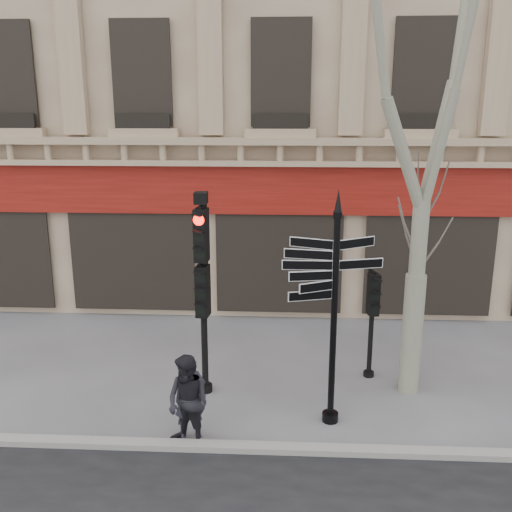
{
  "coord_description": "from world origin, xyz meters",
  "views": [
    {
      "loc": [
        0.15,
        -9.97,
        5.77
      ],
      "look_at": [
        -0.4,
        0.6,
        2.93
      ],
      "focal_mm": 40.0,
      "sensor_mm": 36.0,
      "label": 1
    }
  ],
  "objects_px": {
    "plane_tree": "(434,42)",
    "traffic_signal_secondary": "(372,306)",
    "pedestrian_a": "(190,398)",
    "traffic_signal_main": "(203,270)",
    "fingerpost": "(336,271)",
    "pedestrian_b": "(188,402)"
  },
  "relations": [
    {
      "from": "plane_tree",
      "to": "traffic_signal_secondary",
      "type": "bearing_deg",
      "value": 140.36
    },
    {
      "from": "traffic_signal_secondary",
      "to": "plane_tree",
      "type": "relative_size",
      "value": 0.24
    },
    {
      "from": "pedestrian_a",
      "to": "pedestrian_b",
      "type": "height_order",
      "value": "pedestrian_b"
    },
    {
      "from": "pedestrian_a",
      "to": "pedestrian_b",
      "type": "relative_size",
      "value": 0.93
    },
    {
      "from": "traffic_signal_secondary",
      "to": "pedestrian_a",
      "type": "bearing_deg",
      "value": -155.28
    },
    {
      "from": "fingerpost",
      "to": "traffic_signal_main",
      "type": "distance_m",
      "value": 2.71
    },
    {
      "from": "traffic_signal_main",
      "to": "pedestrian_b",
      "type": "xyz_separation_m",
      "value": [
        -0.01,
        -1.95,
        -1.79
      ]
    },
    {
      "from": "pedestrian_a",
      "to": "traffic_signal_main",
      "type": "bearing_deg",
      "value": 62.3
    },
    {
      "from": "traffic_signal_main",
      "to": "pedestrian_b",
      "type": "height_order",
      "value": "traffic_signal_main"
    },
    {
      "from": "traffic_signal_secondary",
      "to": "pedestrian_a",
      "type": "height_order",
      "value": "traffic_signal_secondary"
    },
    {
      "from": "traffic_signal_secondary",
      "to": "plane_tree",
      "type": "distance_m",
      "value": 5.27
    },
    {
      "from": "fingerpost",
      "to": "plane_tree",
      "type": "relative_size",
      "value": 0.45
    },
    {
      "from": "fingerpost",
      "to": "traffic_signal_main",
      "type": "bearing_deg",
      "value": 152.52
    },
    {
      "from": "traffic_signal_secondary",
      "to": "plane_tree",
      "type": "xyz_separation_m",
      "value": [
        0.73,
        -0.6,
        5.18
      ]
    },
    {
      "from": "traffic_signal_main",
      "to": "traffic_signal_secondary",
      "type": "xyz_separation_m",
      "value": [
        3.47,
        0.85,
        -0.99
      ]
    },
    {
      "from": "fingerpost",
      "to": "pedestrian_b",
      "type": "height_order",
      "value": "fingerpost"
    },
    {
      "from": "fingerpost",
      "to": "pedestrian_a",
      "type": "distance_m",
      "value": 3.39
    },
    {
      "from": "fingerpost",
      "to": "traffic_signal_secondary",
      "type": "bearing_deg",
      "value": 57.26
    },
    {
      "from": "traffic_signal_main",
      "to": "pedestrian_b",
      "type": "bearing_deg",
      "value": -83.04
    },
    {
      "from": "fingerpost",
      "to": "pedestrian_a",
      "type": "relative_size",
      "value": 2.81
    },
    {
      "from": "traffic_signal_secondary",
      "to": "pedestrian_b",
      "type": "height_order",
      "value": "traffic_signal_secondary"
    },
    {
      "from": "traffic_signal_main",
      "to": "plane_tree",
      "type": "xyz_separation_m",
      "value": [
        4.2,
        0.25,
        4.2
      ]
    }
  ]
}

